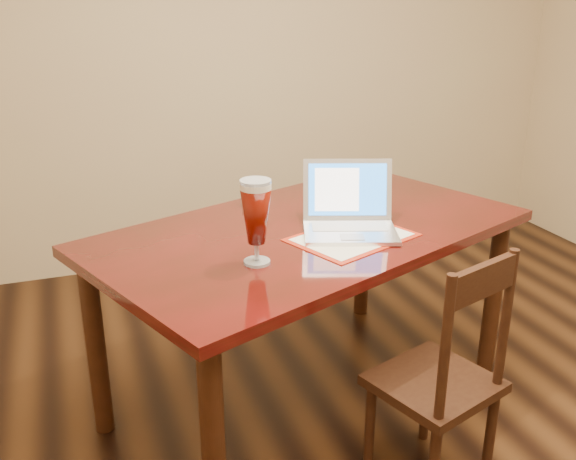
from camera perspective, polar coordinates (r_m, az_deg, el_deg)
name	(u,v)px	position (r m, az deg, el deg)	size (l,w,h in m)	color
dining_table	(310,248)	(2.63, 1.95, -1.62)	(1.99, 1.56, 1.12)	#4F0A0A
dining_chair	(442,380)	(2.38, 13.53, -12.82)	(0.49, 0.48, 0.93)	black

